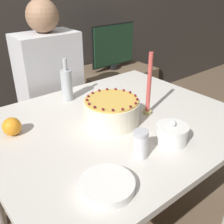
{
  "coord_description": "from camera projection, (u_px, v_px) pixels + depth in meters",
  "views": [
    {
      "loc": [
        -0.71,
        -0.86,
        1.39
      ],
      "look_at": [
        -0.02,
        -0.0,
        0.81
      ],
      "focal_mm": 42.0,
      "sensor_mm": 36.0,
      "label": 1
    }
  ],
  "objects": [
    {
      "name": "dining_table",
      "position": [
        115.0,
        141.0,
        1.34
      ],
      "size": [
        1.21,
        1.01,
        0.75
      ],
      "color": "beige",
      "rests_on": "ground_plane"
    },
    {
      "name": "cake",
      "position": [
        112.0,
        111.0,
        1.24
      ],
      "size": [
        0.26,
        0.26,
        0.13
      ],
      "color": "#EFE5CC",
      "rests_on": "dining_table"
    },
    {
      "name": "sugar_bowl",
      "position": [
        172.0,
        134.0,
        1.1
      ],
      "size": [
        0.14,
        0.14,
        0.1
      ],
      "color": "white",
      "rests_on": "dining_table"
    },
    {
      "name": "sugar_shaker",
      "position": [
        140.0,
        144.0,
        1.0
      ],
      "size": [
        0.06,
        0.06,
        0.12
      ],
      "color": "white",
      "rests_on": "dining_table"
    },
    {
      "name": "plate_stack",
      "position": [
        107.0,
        185.0,
        0.87
      ],
      "size": [
        0.19,
        0.19,
        0.03
      ],
      "color": "white",
      "rests_on": "dining_table"
    },
    {
      "name": "candle",
      "position": [
        149.0,
        90.0,
        1.29
      ],
      "size": [
        0.05,
        0.05,
        0.32
      ],
      "color": "tan",
      "rests_on": "dining_table"
    },
    {
      "name": "bottle",
      "position": [
        67.0,
        84.0,
        1.46
      ],
      "size": [
        0.06,
        0.06,
        0.24
      ],
      "color": "#B2B7BC",
      "rests_on": "dining_table"
    },
    {
      "name": "orange_fruit_0",
      "position": [
        12.0,
        127.0,
        1.16
      ],
      "size": [
        0.08,
        0.08,
        0.08
      ],
      "color": "orange",
      "rests_on": "dining_table"
    },
    {
      "name": "person_man_blue_shirt",
      "position": [
        53.0,
        107.0,
        1.87
      ],
      "size": [
        0.4,
        0.34,
        1.27
      ],
      "rotation": [
        0.0,
        0.0,
        3.14
      ],
      "color": "#2D2D38",
      "rests_on": "ground_plane"
    },
    {
      "name": "side_cabinet",
      "position": [
        114.0,
        94.0,
        2.73
      ],
      "size": [
        0.73,
        0.55,
        0.56
      ],
      "color": "brown",
      "rests_on": "ground_plane"
    },
    {
      "name": "tv_monitor",
      "position": [
        114.0,
        46.0,
        2.5
      ],
      "size": [
        0.49,
        0.1,
        0.43
      ],
      "color": "black",
      "rests_on": "side_cabinet"
    }
  ]
}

